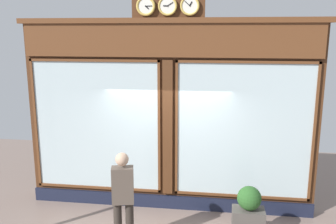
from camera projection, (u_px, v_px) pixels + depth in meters
shop_facade at (169, 116)px, 7.33m from camera, size 5.96×0.42×4.36m
pedestrian at (123, 196)px, 6.04m from camera, size 0.40×0.29×1.69m
planter_shrub at (249, 198)px, 6.27m from camera, size 0.42×0.42×0.42m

